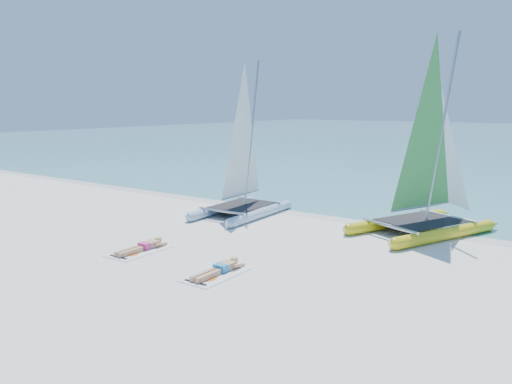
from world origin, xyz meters
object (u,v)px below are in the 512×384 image
catamaran_blue (243,168)px  sunbather_a (143,246)px  towel_a (139,251)px  catamaran_yellow (434,168)px  sunbather_b (220,268)px  towel_b (215,274)px

catamaran_blue → sunbather_a: (0.50, -5.68, -1.74)m
towel_a → sunbather_a: (0.00, 0.19, 0.11)m
catamaran_blue → catamaran_yellow: bearing=11.0°
sunbather_a → sunbather_b: same height
towel_a → towel_b: same height
towel_a → towel_b: (3.18, -0.28, 0.00)m
catamaran_yellow → sunbather_a: catamaran_yellow is taller
catamaran_blue → towel_a: catamaran_blue is taller
catamaran_yellow → towel_b: 8.63m
catamaran_blue → towel_a: size_ratio=3.37×
catamaran_blue → sunbather_a: 5.96m
catamaran_yellow → towel_b: (-3.19, -7.72, -2.18)m
sunbather_b → towel_b: bearing=-90.0°
catamaran_blue → towel_b: size_ratio=3.37×
catamaran_blue → catamaran_yellow: size_ratio=0.90×
sunbather_b → towel_a: bearing=178.4°
towel_a → sunbather_a: size_ratio=1.07×
towel_a → sunbather_b: sunbather_b is taller
catamaran_blue → towel_b: bearing=-61.0°
catamaran_blue → catamaran_yellow: catamaran_yellow is taller
towel_a → sunbather_b: bearing=-1.6°
sunbather_a → sunbather_b: size_ratio=1.00×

